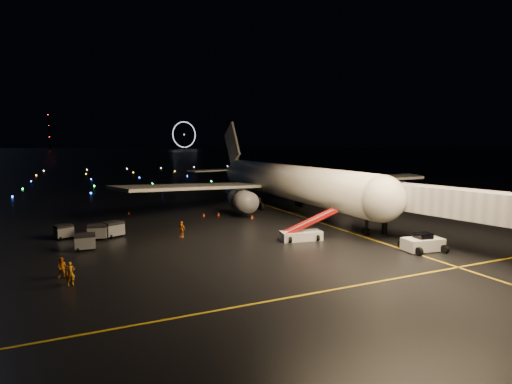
% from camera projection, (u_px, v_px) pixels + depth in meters
% --- Properties ---
extents(ground, '(2000.00, 2000.00, 0.00)m').
position_uv_depth(ground, '(103.00, 158.00, 312.13)').
color(ground, black).
rests_on(ground, ground).
extents(lane_centre, '(0.25, 80.00, 0.02)m').
position_uv_depth(lane_centre, '(311.00, 220.00, 58.96)').
color(lane_centre, gold).
rests_on(lane_centre, ground).
extents(lane_cross, '(60.00, 0.25, 0.02)m').
position_uv_depth(lane_cross, '(296.00, 296.00, 29.40)').
color(lane_cross, gold).
rests_on(lane_cross, ground).
extents(airliner, '(56.91, 54.11, 16.00)m').
position_uv_depth(airliner, '(277.00, 162.00, 70.11)').
color(airliner, silver).
rests_on(airliner, ground).
extents(pushback_tug, '(4.32, 2.68, 1.93)m').
position_uv_depth(pushback_tug, '(423.00, 242.00, 41.82)').
color(pushback_tug, silver).
rests_on(pushback_tug, ground).
extents(belt_loader, '(7.23, 3.00, 3.40)m').
position_uv_depth(belt_loader, '(301.00, 226.00, 46.37)').
color(belt_loader, silver).
rests_on(belt_loader, ground).
extents(crew_a, '(0.76, 0.56, 1.90)m').
position_uv_depth(crew_a, '(70.00, 273.00, 31.71)').
color(crew_a, orange).
rests_on(crew_a, ground).
extents(crew_b, '(0.94, 0.78, 1.76)m').
position_uv_depth(crew_b, '(62.00, 268.00, 33.41)').
color(crew_b, orange).
rests_on(crew_b, ground).
extents(crew_c, '(1.05, 1.20, 1.94)m').
position_uv_depth(crew_c, '(181.00, 229.00, 48.00)').
color(crew_c, orange).
rests_on(crew_c, ground).
extents(safety_cone_0, '(0.61, 0.61, 0.55)m').
position_uv_depth(safety_cone_0, '(252.00, 217.00, 60.01)').
color(safety_cone_0, red).
rests_on(safety_cone_0, ground).
extents(safety_cone_1, '(0.47, 0.47, 0.47)m').
position_uv_depth(safety_cone_1, '(204.00, 215.00, 61.86)').
color(safety_cone_1, red).
rests_on(safety_cone_1, ground).
extents(safety_cone_2, '(0.49, 0.49, 0.54)m').
position_uv_depth(safety_cone_2, '(218.00, 214.00, 62.14)').
color(safety_cone_2, red).
rests_on(safety_cone_2, ground).
extents(safety_cone_3, '(0.49, 0.49, 0.46)m').
position_uv_depth(safety_cone_3, '(129.00, 213.00, 63.72)').
color(safety_cone_3, red).
rests_on(safety_cone_3, ground).
extents(ferris_wheel, '(49.33, 16.80, 52.00)m').
position_uv_depth(ferris_wheel, '(184.00, 136.00, 758.44)').
color(ferris_wheel, black).
rests_on(ferris_wheel, ground).
extents(radio_mast, '(1.80, 1.80, 64.00)m').
position_uv_depth(radio_mast, '(49.00, 131.00, 682.25)').
color(radio_mast, black).
rests_on(radio_mast, ground).
extents(taxiway_lights, '(164.00, 92.00, 0.36)m').
position_uv_depth(taxiway_lights, '(139.00, 176.00, 136.45)').
color(taxiway_lights, black).
rests_on(taxiway_lights, ground).
extents(baggage_cart_0, '(2.60, 2.29, 1.84)m').
position_uv_depth(baggage_cart_0, '(114.00, 229.00, 48.20)').
color(baggage_cart_0, gray).
rests_on(baggage_cart_0, ground).
extents(baggage_cart_1, '(2.06, 1.46, 1.73)m').
position_uv_depth(baggage_cart_1, '(85.00, 242.00, 42.22)').
color(baggage_cart_1, gray).
rests_on(baggage_cart_1, ground).
extents(baggage_cart_2, '(2.34, 1.86, 1.77)m').
position_uv_depth(baggage_cart_2, '(98.00, 232.00, 46.93)').
color(baggage_cart_2, gray).
rests_on(baggage_cart_2, ground).
extents(baggage_cart_3, '(2.29, 1.98, 1.63)m').
position_uv_depth(baggage_cart_3, '(64.00, 232.00, 47.33)').
color(baggage_cart_3, gray).
rests_on(baggage_cart_3, ground).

